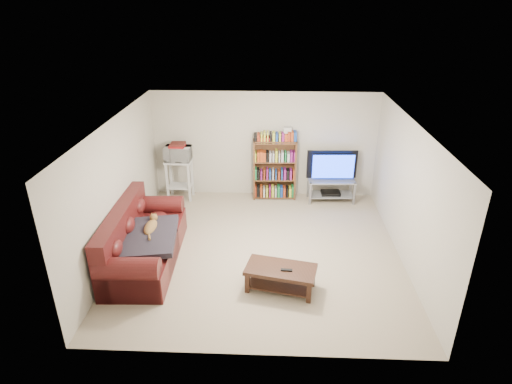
{
  "coord_description": "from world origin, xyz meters",
  "views": [
    {
      "loc": [
        0.2,
        -6.66,
        4.27
      ],
      "look_at": [
        -0.1,
        0.4,
        1.0
      ],
      "focal_mm": 30.0,
      "sensor_mm": 36.0,
      "label": 1
    }
  ],
  "objects_px": {
    "coffee_table": "(281,274)",
    "tv_stand": "(331,186)",
    "sofa": "(140,244)",
    "bookshelf": "(275,169)"
  },
  "relations": [
    {
      "from": "coffee_table",
      "to": "bookshelf",
      "type": "height_order",
      "value": "bookshelf"
    },
    {
      "from": "sofa",
      "to": "bookshelf",
      "type": "distance_m",
      "value": 3.57
    },
    {
      "from": "bookshelf",
      "to": "coffee_table",
      "type": "bearing_deg",
      "value": -90.17
    },
    {
      "from": "coffee_table",
      "to": "tv_stand",
      "type": "height_order",
      "value": "tv_stand"
    },
    {
      "from": "sofa",
      "to": "coffee_table",
      "type": "relative_size",
      "value": 2.04
    },
    {
      "from": "coffee_table",
      "to": "tv_stand",
      "type": "relative_size",
      "value": 1.12
    },
    {
      "from": "coffee_table",
      "to": "tv_stand",
      "type": "bearing_deg",
      "value": 82.81
    },
    {
      "from": "sofa",
      "to": "bookshelf",
      "type": "relative_size",
      "value": 1.74
    },
    {
      "from": "sofa",
      "to": "coffee_table",
      "type": "height_order",
      "value": "sofa"
    },
    {
      "from": "sofa",
      "to": "tv_stand",
      "type": "xyz_separation_m",
      "value": [
        3.59,
        2.59,
        0.0
      ]
    }
  ]
}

